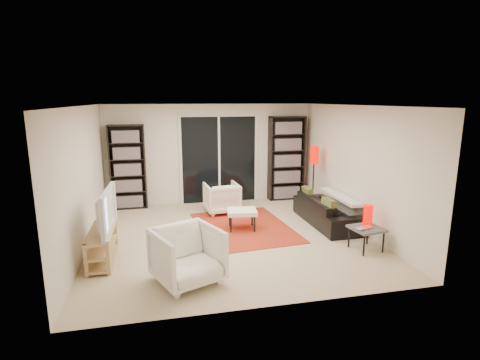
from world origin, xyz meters
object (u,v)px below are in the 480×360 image
bookshelf_right (286,158)px  ottoman (242,212)px  side_table (367,230)px  armchair_back (222,198)px  armchair_front (187,256)px  floor_lamp (314,161)px  tv_stand (102,245)px  bookshelf_left (128,167)px  sofa (327,211)px

bookshelf_right → ottoman: (-1.61, -2.02, -0.70)m
ottoman → side_table: same height
armchair_back → armchair_front: armchair_front is taller
side_table → bookshelf_right: bearing=93.6°
floor_lamp → tv_stand: bearing=-155.4°
bookshelf_right → floor_lamp: bookshelf_right is taller
armchair_back → ottoman: armchair_back is taller
armchair_back → tv_stand: bearing=39.4°
bookshelf_right → side_table: 3.55m
armchair_front → side_table: armchair_front is taller
armchair_back → side_table: 3.34m
tv_stand → side_table: 4.33m
ottoman → floor_lamp: size_ratio=0.43×
bookshelf_right → armchair_back: size_ratio=2.82×
bookshelf_right → armchair_front: bookshelf_right is taller
tv_stand → armchair_front: size_ratio=1.32×
bookshelf_left → tv_stand: size_ratio=1.72×
armchair_front → bookshelf_right: bearing=31.9°
tv_stand → armchair_front: (1.26, -0.98, 0.13)m
armchair_front → tv_stand: bearing=119.4°
bookshelf_left → floor_lamp: 4.28m
tv_stand → side_table: tv_stand is taller
side_table → floor_lamp: size_ratio=0.38×
sofa → floor_lamp: 1.38m
bookshelf_left → armchair_front: (1.03, -3.97, -0.58)m
sofa → floor_lamp: size_ratio=1.29×
side_table → tv_stand: bearing=173.6°
armchair_back → floor_lamp: floor_lamp is taller
floor_lamp → bookshelf_right: bearing=108.0°
bookshelf_left → tv_stand: bookshelf_left is taller
bookshelf_right → tv_stand: size_ratio=1.85×
side_table → floor_lamp: floor_lamp is taller
bookshelf_right → bookshelf_left: bearing=180.0°
sofa → side_table: 1.42m
bookshelf_left → ottoman: 3.08m
armchair_front → floor_lamp: floor_lamp is taller
ottoman → side_table: 2.33m
armchair_front → armchair_back: bearing=49.4°
ottoman → floor_lamp: floor_lamp is taller
ottoman → floor_lamp: 2.33m
bookshelf_right → sofa: 2.20m
bookshelf_right → armchair_front: size_ratio=2.43×
bookshelf_right → armchair_front: (-2.82, -3.97, -0.66)m
bookshelf_left → ottoman: bookshelf_left is taller
bookshelf_right → side_table: bookshelf_right is taller
bookshelf_right → ottoman: bearing=-128.6°
armchair_back → armchair_front: bearing=67.8°
armchair_back → bookshelf_right: bearing=-160.0°
sofa → floor_lamp: (0.15, 1.07, 0.85)m
sofa → side_table: size_ratio=3.38×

